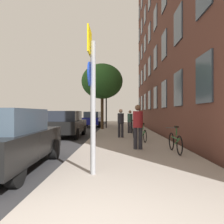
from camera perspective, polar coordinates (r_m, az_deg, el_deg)
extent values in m
plane|color=#332D28|center=(17.62, -8.17, -5.14)|extent=(41.80, 41.80, 0.00)
cube|color=#2D2D30|center=(18.09, -14.76, -4.99)|extent=(7.00, 38.00, 0.01)
cube|color=#9E9389|center=(17.38, 3.33, -5.01)|extent=(4.20, 38.00, 0.12)
cube|color=brown|center=(18.92, 12.11, 25.11)|extent=(0.50, 27.00, 19.21)
cube|color=#384756|center=(8.06, 22.70, 7.98)|extent=(0.06, 1.37, 1.65)
cube|color=#384756|center=(11.01, 16.75, 5.79)|extent=(0.06, 1.37, 1.65)
cube|color=#384756|center=(14.04, 13.37, 4.50)|extent=(0.06, 1.37, 1.65)
cube|color=#384756|center=(17.10, 11.20, 3.66)|extent=(0.06, 1.37, 1.65)
cube|color=#384756|center=(20.18, 9.69, 3.08)|extent=(0.06, 1.37, 1.65)
cube|color=#384756|center=(23.27, 8.58, 2.65)|extent=(0.06, 1.37, 1.65)
cube|color=#384756|center=(26.37, 7.73, 2.31)|extent=(0.06, 1.37, 1.65)
cube|color=#384756|center=(29.48, 7.07, 2.05)|extent=(0.06, 1.37, 1.65)
cube|color=#384756|center=(11.72, 16.74, 20.71)|extent=(0.06, 1.37, 1.65)
cube|color=#384756|center=(14.60, 13.36, 16.46)|extent=(0.06, 1.37, 1.65)
cube|color=#384756|center=(17.56, 11.19, 13.59)|extent=(0.06, 1.37, 1.65)
cube|color=#384756|center=(20.57, 9.68, 11.55)|extent=(0.06, 1.37, 1.65)
cube|color=#384756|center=(23.61, 8.58, 10.02)|extent=(0.06, 1.37, 1.65)
cube|color=#384756|center=(26.67, 7.73, 8.84)|extent=(0.06, 1.37, 1.65)
cube|color=#384756|center=(29.75, 7.06, 7.91)|extent=(0.06, 1.37, 1.65)
cube|color=#384756|center=(18.52, 11.19, 22.75)|extent=(0.06, 1.37, 1.65)
cube|color=#384756|center=(21.40, 9.68, 19.53)|extent=(0.06, 1.37, 1.65)
cube|color=#384756|center=(24.33, 8.57, 17.07)|extent=(0.06, 1.37, 1.65)
cube|color=#384756|center=(27.31, 7.73, 15.14)|extent=(0.06, 1.37, 1.65)
cube|color=#384756|center=(30.32, 7.06, 13.59)|extent=(0.06, 1.37, 1.65)
cube|color=#384756|center=(22.60, 9.68, 26.80)|extent=(0.06, 1.37, 1.65)
cube|color=#384756|center=(25.40, 8.57, 23.63)|extent=(0.06, 1.37, 1.65)
cube|color=#384756|center=(28.27, 7.73, 21.09)|extent=(0.06, 1.37, 1.65)
cube|color=#384756|center=(31.18, 7.06, 19.02)|extent=(0.06, 1.37, 1.65)
cube|color=#384756|center=(29.50, 7.72, 26.59)|extent=(0.06, 1.37, 1.65)
cube|color=#384756|center=(32.31, 7.06, 24.11)|extent=(0.06, 1.37, 1.65)
cylinder|color=gray|center=(5.06, -4.95, 1.14)|extent=(0.12, 0.12, 3.05)
cube|color=yellow|center=(5.32, -5.85, 17.75)|extent=(0.03, 0.60, 0.60)
cylinder|color=#14339E|center=(5.14, -5.85, 9.77)|extent=(0.03, 0.56, 0.56)
cylinder|color=black|center=(20.39, -1.50, 0.97)|extent=(0.12, 0.12, 3.62)
cube|color=black|center=(20.47, -2.01, 4.78)|extent=(0.20, 0.24, 0.80)
sphere|color=red|center=(20.50, -2.32, 5.50)|extent=(0.16, 0.16, 0.16)
sphere|color=#523707|center=(20.48, -2.32, 4.78)|extent=(0.16, 0.16, 0.16)
sphere|color=#083E11|center=(20.46, -2.32, 4.05)|extent=(0.16, 0.16, 0.16)
cylinder|color=#4C3823|center=(18.99, -2.57, 0.19)|extent=(0.25, 0.25, 3.05)
ellipsoid|color=#2D6628|center=(19.18, -2.57, 7.96)|extent=(3.55, 3.55, 3.02)
torus|color=black|center=(8.66, 15.16, -7.33)|extent=(0.05, 0.66, 0.66)
torus|color=black|center=(7.66, 17.12, -8.27)|extent=(0.05, 0.66, 0.66)
cylinder|color=#267233|center=(8.13, 16.08, -6.51)|extent=(0.05, 0.89, 0.04)
cylinder|color=#267233|center=(7.89, 16.58, -7.31)|extent=(0.05, 0.54, 0.29)
cylinder|color=#267233|center=(7.96, 16.37, -4.86)|extent=(0.04, 0.04, 0.28)
cube|color=black|center=(7.95, 16.37, -3.71)|extent=(0.10, 0.24, 0.06)
cylinder|color=#4C4C4C|center=(8.61, 15.15, -3.97)|extent=(0.42, 0.03, 0.03)
torus|color=black|center=(11.55, 7.24, -5.66)|extent=(0.11, 0.61, 0.61)
torus|color=black|center=(10.49, 8.54, -6.22)|extent=(0.11, 0.61, 0.61)
cylinder|color=#267233|center=(11.01, 7.86, -5.06)|extent=(0.15, 0.93, 0.04)
cylinder|color=#267233|center=(10.75, 8.19, -5.59)|extent=(0.11, 0.56, 0.30)
cylinder|color=#267233|center=(10.83, 8.06, -3.89)|extent=(0.04, 0.04, 0.28)
cube|color=black|center=(10.82, 8.06, -3.04)|extent=(0.10, 0.24, 0.06)
cylinder|color=#4C4C4C|center=(11.52, 7.24, -3.27)|extent=(0.42, 0.08, 0.03)
torus|color=black|center=(12.98, 6.30, -5.05)|extent=(0.16, 0.60, 0.61)
torus|color=black|center=(11.92, 5.74, -5.49)|extent=(0.16, 0.60, 0.61)
cylinder|color=#99999E|center=(12.44, 6.03, -4.49)|extent=(0.22, 0.90, 0.04)
cylinder|color=#99999E|center=(12.18, 5.89, -4.94)|extent=(0.15, 0.55, 0.30)
cylinder|color=#99999E|center=(12.26, 5.95, -3.44)|extent=(0.04, 0.04, 0.28)
cube|color=black|center=(12.25, 5.95, -2.70)|extent=(0.10, 0.24, 0.06)
cylinder|color=#4C4C4C|center=(12.95, 6.30, -2.91)|extent=(0.42, 0.11, 0.03)
torus|color=black|center=(15.80, 4.93, -4.15)|extent=(0.10, 0.62, 0.62)
torus|color=black|center=(14.80, 5.57, -4.42)|extent=(0.10, 0.62, 0.62)
cylinder|color=#99999E|center=(15.29, 5.24, -3.65)|extent=(0.13, 0.86, 0.04)
cylinder|color=#99999E|center=(15.04, 5.40, -4.00)|extent=(0.10, 0.52, 0.28)
cylinder|color=#99999E|center=(15.13, 5.33, -2.77)|extent=(0.04, 0.04, 0.28)
cube|color=black|center=(15.12, 5.33, -2.17)|extent=(0.10, 0.24, 0.06)
cylinder|color=#4C4C4C|center=(15.77, 4.93, -2.38)|extent=(0.42, 0.07, 0.03)
cylinder|color=#26262D|center=(8.57, 6.11, -6.80)|extent=(0.16, 0.16, 0.84)
cylinder|color=#26262D|center=(8.59, 7.37, -6.79)|extent=(0.16, 0.16, 0.84)
cylinder|color=maroon|center=(8.53, 6.74, -1.90)|extent=(0.53, 0.53, 0.63)
sphere|color=brown|center=(8.53, 6.74, 1.13)|extent=(0.23, 0.23, 0.23)
cylinder|color=#26262D|center=(12.57, 1.87, -4.80)|extent=(0.15, 0.15, 0.79)
cylinder|color=#26262D|center=(12.57, 2.68, -4.80)|extent=(0.15, 0.15, 0.79)
cylinder|color=#26262D|center=(12.53, 2.28, -1.67)|extent=(0.49, 0.49, 0.59)
sphere|color=tan|center=(12.53, 2.28, 0.27)|extent=(0.21, 0.21, 0.21)
cylinder|color=#26262D|center=(15.23, 4.36, -4.03)|extent=(0.14, 0.14, 0.77)
cylinder|color=#26262D|center=(15.24, 5.01, -4.03)|extent=(0.14, 0.14, 0.77)
cylinder|color=#33594C|center=(15.20, 4.69, -1.51)|extent=(0.39, 0.39, 0.57)
sphere|color=#936B4C|center=(15.20, 4.69, 0.04)|extent=(0.21, 0.21, 0.21)
cube|color=black|center=(6.51, -25.13, -7.65)|extent=(1.95, 4.37, 0.70)
cube|color=#384756|center=(6.26, -26.00, -1.97)|extent=(1.59, 2.47, 0.60)
cylinder|color=black|center=(8.14, -25.93, -8.63)|extent=(0.22, 0.64, 0.64)
cylinder|color=black|center=(7.54, -14.73, -9.31)|extent=(0.22, 0.64, 0.64)
cylinder|color=black|center=(5.00, -23.81, -14.02)|extent=(0.22, 0.64, 0.64)
cube|color=black|center=(14.06, -11.61, -3.62)|extent=(1.85, 4.25, 0.70)
cube|color=#1E232D|center=(13.83, -11.81, -0.99)|extent=(1.55, 2.38, 0.60)
cylinder|color=black|center=(15.61, -13.50, -4.57)|extent=(0.22, 0.64, 0.64)
cylinder|color=black|center=(15.26, -7.37, -4.67)|extent=(0.22, 0.64, 0.64)
cylinder|color=black|center=(13.01, -16.59, -5.45)|extent=(0.22, 0.64, 0.64)
cylinder|color=black|center=(12.59, -9.27, -5.63)|extent=(0.22, 0.64, 0.64)
cube|color=navy|center=(23.67, -4.98, -2.22)|extent=(1.98, 4.51, 0.70)
cube|color=#384756|center=(23.43, -5.04, -0.65)|extent=(1.61, 2.55, 0.60)
cylinder|color=black|center=(25.19, -6.44, -2.89)|extent=(0.22, 0.64, 0.64)
cylinder|color=black|center=(25.02, -2.78, -2.91)|extent=(0.22, 0.64, 0.64)
cylinder|color=black|center=(22.39, -7.44, -3.23)|extent=(0.22, 0.64, 0.64)
cylinder|color=black|center=(22.20, -3.31, -3.26)|extent=(0.22, 0.64, 0.64)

